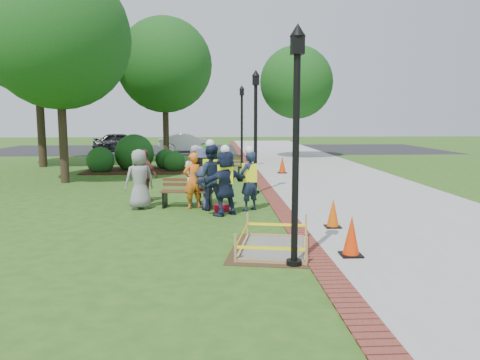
{
  "coord_description": "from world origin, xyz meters",
  "views": [
    {
      "loc": [
        -0.19,
        -11.15,
        2.69
      ],
      "look_at": [
        0.5,
        1.2,
        1.0
      ],
      "focal_mm": 35.0,
      "sensor_mm": 36.0,
      "label": 1
    }
  ],
  "objects": [
    {
      "name": "shrub_b",
      "position": [
        -4.19,
        12.57,
        0.0
      ],
      "size": [
        1.95,
        1.95,
        1.95
      ],
      "primitive_type": "sphere",
      "color": "#134413",
      "rests_on": "ground"
    },
    {
      "name": "hivis_worker_a",
      "position": [
        0.11,
        1.42,
        0.95
      ],
      "size": [
        0.68,
        0.62,
        1.93
      ],
      "color": "#181F3E",
      "rests_on": "ground"
    },
    {
      "name": "brick_edging",
      "position": [
        1.75,
        10.0,
        0.01
      ],
      "size": [
        0.5,
        60.0,
        0.03
      ],
      "primitive_type": "cube",
      "color": "maroon",
      "rests_on": "ground"
    },
    {
      "name": "sidewalk",
      "position": [
        5.0,
        10.0,
        0.01
      ],
      "size": [
        6.0,
        60.0,
        0.02
      ],
      "primitive_type": "cube",
      "color": "#9E9E99",
      "rests_on": "ground"
    },
    {
      "name": "tree_left",
      "position": [
        -6.26,
        8.09,
        5.76
      ],
      "size": [
        5.66,
        5.66,
        8.6
      ],
      "color": "#3D2D1E",
      "rests_on": "ground"
    },
    {
      "name": "cone_far",
      "position": [
        3.03,
        10.66,
        0.4
      ],
      "size": [
        0.42,
        0.42,
        0.82
      ],
      "color": "black",
      "rests_on": "ground"
    },
    {
      "name": "parking_lot",
      "position": [
        0.0,
        27.0,
        0.0
      ],
      "size": [
        36.0,
        12.0,
        0.01
      ],
      "primitive_type": "cube",
      "color": "black",
      "rests_on": "ground"
    },
    {
      "name": "casual_person_d",
      "position": [
        -2.36,
        3.58,
        0.83
      ],
      "size": [
        0.63,
        0.58,
        1.66
      ],
      "color": "brown",
      "rests_on": "ground"
    },
    {
      "name": "shrub_e",
      "position": [
        -2.66,
        13.05,
        0.0
      ],
      "size": [
        1.1,
        1.1,
        1.1
      ],
      "primitive_type": "sphere",
      "color": "#134413",
      "rests_on": "ground"
    },
    {
      "name": "casual_person_b",
      "position": [
        -0.8,
        2.43,
        0.82
      ],
      "size": [
        0.62,
        0.53,
        1.64
      ],
      "color": "orange",
      "rests_on": "ground"
    },
    {
      "name": "lamp_mid",
      "position": [
        1.25,
        5.0,
        2.48
      ],
      "size": [
        0.28,
        0.28,
        4.26
      ],
      "color": "black",
      "rests_on": "ground"
    },
    {
      "name": "hivis_worker_b",
      "position": [
        0.81,
        2.01,
        0.92
      ],
      "size": [
        0.65,
        0.62,
        1.86
      ],
      "color": "#152039",
      "rests_on": "ground"
    },
    {
      "name": "parked_car_b",
      "position": [
        -2.21,
        24.11,
        0.0
      ],
      "size": [
        2.74,
        4.96,
        1.53
      ],
      "primitive_type": "imported",
      "rotation": [
        0.0,
        0.0,
        1.73
      ],
      "color": "#A0A1A4",
      "rests_on": "ground"
    },
    {
      "name": "tree_back",
      "position": [
        -2.98,
        16.4,
        5.58
      ],
      "size": [
        5.41,
        5.41,
        8.3
      ],
      "color": "#3D2D1E",
      "rests_on": "ground"
    },
    {
      "name": "bench_near",
      "position": [
        -0.99,
        2.62,
        0.27
      ],
      "size": [
        1.61,
        0.69,
        0.85
      ],
      "color": "brown",
      "rests_on": "ground"
    },
    {
      "name": "tree_right",
      "position": [
        5.05,
        18.74,
        4.8
      ],
      "size": [
        4.6,
        4.6,
        7.11
      ],
      "color": "#3D2D1E",
      "rests_on": "ground"
    },
    {
      "name": "hivis_worker_c",
      "position": [
        -0.3,
        2.2,
        1.0
      ],
      "size": [
        0.6,
        0.39,
        2.04
      ],
      "color": "#161739",
      "rests_on": "ground"
    },
    {
      "name": "parked_car_a",
      "position": [
        -7.25,
        25.15,
        0.0
      ],
      "size": [
        2.72,
        5.07,
        1.58
      ],
      "primitive_type": "imported",
      "rotation": [
        0.0,
        0.0,
        1.7
      ],
      "color": "#27272A",
      "rests_on": "ground"
    },
    {
      "name": "casual_person_e",
      "position": [
        -0.51,
        2.55,
        0.87
      ],
      "size": [
        0.66,
        0.59,
        1.74
      ],
      "color": "#323958",
      "rests_on": "ground"
    },
    {
      "name": "toolbox",
      "position": [
        0.01,
        1.9,
        0.11
      ],
      "size": [
        0.46,
        0.31,
        0.21
      ],
      "primitive_type": "cube",
      "rotation": [
        0.0,
        0.0,
        0.19
      ],
      "color": "maroon",
      "rests_on": "ground"
    },
    {
      "name": "casual_person_c",
      "position": [
        -0.72,
        2.88,
        0.92
      ],
      "size": [
        0.67,
        0.69,
        1.84
      ],
      "color": "white",
      "rests_on": "ground"
    },
    {
      "name": "ground",
      "position": [
        0.0,
        0.0,
        0.0
      ],
      "size": [
        100.0,
        100.0,
        0.0
      ],
      "primitive_type": "plane",
      "color": "#285116",
      "rests_on": "ground"
    },
    {
      "name": "wet_concrete_pad",
      "position": [
        1.01,
        -1.97,
        0.23
      ],
      "size": [
        2.1,
        2.58,
        0.55
      ],
      "color": "#47331E",
      "rests_on": "ground"
    },
    {
      "name": "cone_front",
      "position": [
        2.44,
        -2.53,
        0.39
      ],
      "size": [
        0.41,
        0.41,
        0.81
      ],
      "color": "black",
      "rests_on": "ground"
    },
    {
      "name": "shrub_a",
      "position": [
        -5.68,
        11.68,
        0.0
      ],
      "size": [
        1.32,
        1.32,
        1.32
      ],
      "primitive_type": "sphere",
      "color": "#134413",
      "rests_on": "ground"
    },
    {
      "name": "casual_person_a",
      "position": [
        -2.36,
        2.45,
        0.87
      ],
      "size": [
        0.66,
        0.56,
        1.75
      ],
      "color": "gray",
      "rests_on": "ground"
    },
    {
      "name": "cone_back",
      "position": [
        2.68,
        -0.21,
        0.35
      ],
      "size": [
        0.37,
        0.37,
        0.73
      ],
      "color": "black",
      "rests_on": "ground"
    },
    {
      "name": "tree_far",
      "position": [
        -9.32,
        14.28,
        7.36
      ],
      "size": [
        7.31,
        7.31,
        11.03
      ],
      "color": "#3D2D1E",
      "rests_on": "ground"
    },
    {
      "name": "shrub_d",
      "position": [
        -0.56,
        12.8,
        0.0
      ],
      "size": [
        1.39,
        1.39,
        1.39
      ],
      "primitive_type": "sphere",
      "color": "#134413",
      "rests_on": "ground"
    },
    {
      "name": "lamp_near",
      "position": [
        1.25,
        -3.0,
        2.48
      ],
      "size": [
        0.28,
        0.28,
        4.26
      ],
      "color": "black",
      "rests_on": "ground"
    },
    {
      "name": "shrub_c",
      "position": [
        -2.13,
        11.84,
        0.0
      ],
      "size": [
        1.07,
        1.07,
        1.07
      ],
      "primitive_type": "sphere",
      "color": "#134413",
      "rests_on": "ground"
    },
    {
      "name": "lamp_far",
      "position": [
        1.25,
        13.0,
        2.48
      ],
      "size": [
        0.28,
        0.28,
        4.26
      ],
      "color": "black",
      "rests_on": "ground"
    },
    {
      "name": "bench_far",
      "position": [
        0.33,
        10.18,
        0.24
      ],
      "size": [
        1.41,
        0.49,
        0.76
      ],
      "color": "brown",
      "rests_on": "ground"
    },
    {
      "name": "mulch_bed",
      "position": [
        -3.0,
        12.0,
        0.02
      ],
      "size": [
        7.0,
        3.0,
        0.05
      ],
      "primitive_type": "cube",
      "color": "#381E0F",
      "rests_on": "ground"
    }
  ]
}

